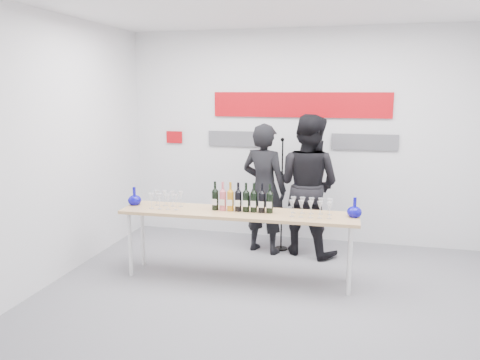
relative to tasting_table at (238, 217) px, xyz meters
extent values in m
plane|color=slate|center=(0.48, -0.29, -0.74)|extent=(5.00, 5.00, 0.00)
cube|color=silver|center=(0.48, 1.71, 0.76)|extent=(5.00, 0.04, 3.00)
cube|color=#B1070F|center=(0.48, 1.68, 1.21)|extent=(2.50, 0.02, 0.35)
cube|color=#59595E|center=(-0.42, 1.68, 0.71)|extent=(0.90, 0.02, 0.22)
cube|color=#59595E|center=(1.38, 1.68, 0.71)|extent=(0.90, 0.02, 0.22)
cube|color=#B1070F|center=(-1.42, 1.68, 0.71)|extent=(0.25, 0.02, 0.18)
cube|color=tan|center=(0.00, 0.00, 0.04)|extent=(2.70, 0.61, 0.04)
cylinder|color=silver|center=(-1.25, -0.21, -0.36)|extent=(0.04, 0.04, 0.77)
cylinder|color=silver|center=(1.26, -0.14, -0.36)|extent=(0.04, 0.04, 0.77)
cylinder|color=silver|center=(-1.26, 0.14, -0.36)|extent=(0.04, 0.04, 0.77)
cylinder|color=silver|center=(1.25, 0.21, -0.36)|extent=(0.04, 0.04, 0.77)
imported|color=black|center=(0.10, 1.00, 0.12)|extent=(0.73, 0.59, 1.73)
imported|color=black|center=(0.66, 1.09, 0.18)|extent=(1.09, 0.98, 1.85)
cylinder|color=black|center=(0.32, 1.13, -0.73)|extent=(0.18, 0.18, 0.02)
cylinder|color=black|center=(0.32, 1.13, 0.00)|extent=(0.02, 0.02, 1.50)
sphere|color=black|center=(0.32, 1.10, 0.77)|extent=(0.05, 0.05, 0.05)
camera|label=1|loc=(1.26, -4.96, 1.41)|focal=35.00mm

